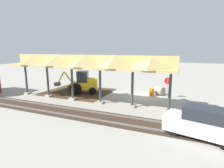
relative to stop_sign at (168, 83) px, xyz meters
The scene contains 10 objects.
ground_plane 2.97m from the stop_sign, ahead, with size 120.00×120.00×0.00m, color #9E998E.
dirt_work_zone 11.22m from the stop_sign, ahead, with size 8.34×7.00×0.01m, color #42301E.
platform_canopy 9.40m from the stop_sign, 30.19° to the left, with size 18.02×3.20×4.90m.
rail_tracks 8.60m from the stop_sign, 73.35° to the left, with size 60.00×2.58×0.15m.
stop_sign is the anchor object (origin of this frame).
backhoe 10.12m from the stop_sign, ahead, with size 5.36×2.95×2.82m.
dirt_mound 12.35m from the stop_sign, ahead, with size 4.02×4.02×2.26m, color #42301E.
concrete_pipe 1.94m from the stop_sign, 50.36° to the right, with size 1.39×1.40×1.03m.
distant_parked_car 9.12m from the stop_sign, 107.78° to the left, with size 4.48×2.62×1.98m.
traffic_barrel 2.19m from the stop_sign, ahead, with size 0.56×0.56×0.90m, color orange.
Camera 1 is at (-3.92, 20.30, 5.41)m, focal length 28.00 mm.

